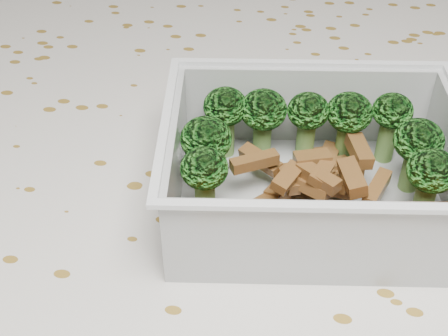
# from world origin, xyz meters

# --- Properties ---
(dining_table) EXTENTS (1.40, 0.90, 0.75)m
(dining_table) POSITION_xyz_m (0.00, 0.00, 0.67)
(dining_table) COLOR brown
(dining_table) RESTS_ON ground
(tablecloth) EXTENTS (1.46, 0.96, 0.19)m
(tablecloth) POSITION_xyz_m (0.00, 0.00, 0.72)
(tablecloth) COLOR silver
(tablecloth) RESTS_ON dining_table
(lunch_container) EXTENTS (0.20, 0.16, 0.06)m
(lunch_container) POSITION_xyz_m (0.06, 0.00, 0.78)
(lunch_container) COLOR silver
(lunch_container) RESTS_ON tablecloth
(broccoli_florets) EXTENTS (0.16, 0.10, 0.05)m
(broccoli_florets) POSITION_xyz_m (0.05, 0.02, 0.79)
(broccoli_florets) COLOR #608C3F
(broccoli_florets) RESTS_ON lunch_container
(meat_pile) EXTENTS (0.10, 0.08, 0.03)m
(meat_pile) POSITION_xyz_m (0.06, 0.01, 0.77)
(meat_pile) COLOR brown
(meat_pile) RESTS_ON lunch_container
(sausage) EXTENTS (0.15, 0.05, 0.02)m
(sausage) POSITION_xyz_m (0.07, -0.04, 0.78)
(sausage) COLOR #B75215
(sausage) RESTS_ON lunch_container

